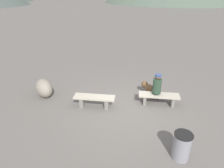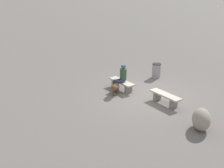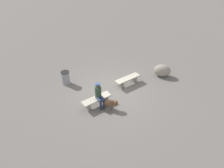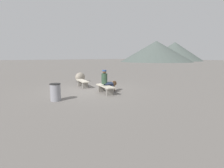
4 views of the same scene
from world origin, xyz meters
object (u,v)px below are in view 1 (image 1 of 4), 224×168
(boulder, at_px, (44,88))
(dog, at_px, (148,87))
(trash_bin, at_px, (182,146))
(bench_right, at_px, (159,97))
(bench_left, at_px, (94,100))
(seated_person, at_px, (157,86))

(boulder, bearing_deg, dog, -4.12)
(trash_bin, bearing_deg, bench_right, 85.53)
(bench_right, bearing_deg, bench_left, -168.40)
(bench_right, height_order, seated_person, seated_person)
(bench_right, relative_size, trash_bin, 2.03)
(bench_right, distance_m, boulder, 4.60)
(seated_person, height_order, trash_bin, seated_person)
(seated_person, height_order, dog, seated_person)
(dog, bearing_deg, trash_bin, 152.22)
(dog, relative_size, trash_bin, 0.95)
(dog, distance_m, trash_bin, 3.34)
(bench_left, height_order, dog, dog)
(bench_right, distance_m, trash_bin, 2.64)
(seated_person, distance_m, trash_bin, 2.77)
(trash_bin, distance_m, boulder, 5.62)
(bench_left, xyz_separation_m, bench_right, (2.44, -0.04, 0.00))
(seated_person, xyz_separation_m, dog, (-0.15, 0.60, -0.34))
(dog, xyz_separation_m, trash_bin, (0.02, -3.34, 0.02))
(dog, bearing_deg, seated_person, 166.07)
(bench_left, height_order, seated_person, seated_person)
(bench_left, xyz_separation_m, trash_bin, (2.23, -2.67, 0.08))
(seated_person, relative_size, boulder, 1.28)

